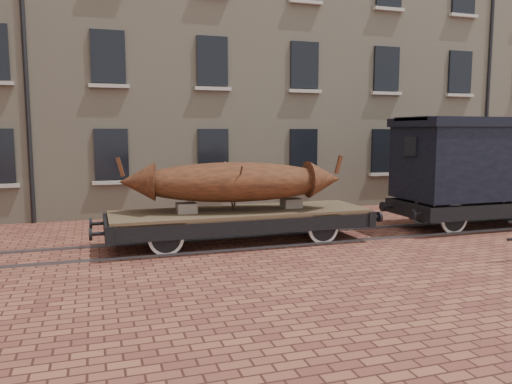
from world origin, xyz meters
name	(u,v)px	position (x,y,z in m)	size (l,w,h in m)	color
ground	(340,236)	(0.00, 0.00, 0.00)	(90.00, 90.00, 0.00)	brown
warehouse_cream	(301,46)	(3.00, 9.99, 7.00)	(40.00, 10.19, 14.00)	tan
rail_track	(340,235)	(0.00, 0.00, 0.03)	(30.00, 1.52, 0.06)	#59595E
flatcar_wagon	(241,217)	(-2.93, 0.00, 0.72)	(7.62, 2.07, 1.15)	brown
iron_boat	(233,182)	(-3.13, 0.00, 1.66)	(5.87, 2.41, 1.44)	brown
goods_van	(488,159)	(5.08, 0.00, 2.12)	(6.54, 2.38, 3.38)	black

